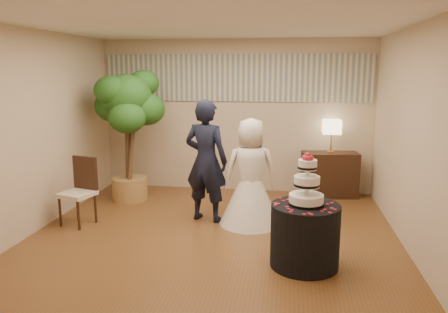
% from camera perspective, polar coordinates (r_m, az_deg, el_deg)
% --- Properties ---
extents(floor, '(5.00, 5.00, 0.00)m').
position_cam_1_polar(floor, '(6.04, -1.53, -10.53)').
color(floor, brown).
rests_on(floor, ground).
extents(ceiling, '(5.00, 5.00, 0.00)m').
position_cam_1_polar(ceiling, '(5.64, -1.68, 16.93)').
color(ceiling, white).
rests_on(ceiling, wall_back).
extents(wall_back, '(5.00, 0.06, 2.80)m').
position_cam_1_polar(wall_back, '(8.13, 1.52, 5.28)').
color(wall_back, '#CAB395').
rests_on(wall_back, ground).
extents(wall_front, '(5.00, 0.06, 2.80)m').
position_cam_1_polar(wall_front, '(3.29, -9.31, -3.65)').
color(wall_front, '#CAB395').
rests_on(wall_front, ground).
extents(wall_left, '(0.06, 5.00, 2.80)m').
position_cam_1_polar(wall_left, '(6.59, -23.56, 2.97)').
color(wall_left, '#CAB395').
rests_on(wall_left, ground).
extents(wall_right, '(0.06, 5.00, 2.80)m').
position_cam_1_polar(wall_right, '(5.79, 23.58, 1.95)').
color(wall_right, '#CAB395').
rests_on(wall_right, ground).
extents(mural_border, '(4.90, 0.02, 0.85)m').
position_cam_1_polar(mural_border, '(8.07, 1.52, 10.22)').
color(mural_border, '#A3A693').
rests_on(mural_border, wall_back).
extents(groom, '(0.75, 0.59, 1.83)m').
position_cam_1_polar(groom, '(6.48, -2.35, -0.58)').
color(groom, black).
rests_on(groom, floor).
extents(bride, '(1.10, 1.10, 1.57)m').
position_cam_1_polar(bride, '(6.35, 3.51, -2.01)').
color(bride, white).
rests_on(bride, floor).
extents(cake_table, '(0.87, 0.87, 0.74)m').
position_cam_1_polar(cake_table, '(5.18, 10.51, -10.11)').
color(cake_table, black).
rests_on(cake_table, floor).
extents(wedding_cake, '(0.40, 0.40, 0.61)m').
position_cam_1_polar(wedding_cake, '(4.98, 10.79, -2.88)').
color(wedding_cake, white).
rests_on(wedding_cake, cake_table).
extents(console, '(1.02, 0.57, 0.81)m').
position_cam_1_polar(console, '(8.04, 13.61, -2.30)').
color(console, black).
rests_on(console, floor).
extents(table_lamp, '(0.31, 0.31, 0.58)m').
position_cam_1_polar(table_lamp, '(7.92, 13.84, 2.58)').
color(table_lamp, beige).
rests_on(table_lamp, console).
extents(ficus_tree, '(1.18, 1.18, 2.29)m').
position_cam_1_polar(ficus_tree, '(7.67, -12.47, 2.76)').
color(ficus_tree, '#245A1C').
rests_on(ficus_tree, floor).
extents(side_chair, '(0.57, 0.58, 0.99)m').
position_cam_1_polar(side_chair, '(6.72, -18.67, -4.42)').
color(side_chair, black).
rests_on(side_chair, floor).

